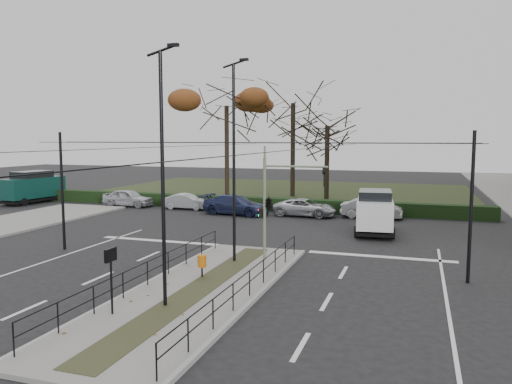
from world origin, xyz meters
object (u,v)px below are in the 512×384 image
parked_car_first (128,198)px  parked_car_third (236,205)px  traffic_light (270,201)px  white_van (375,211)px  green_van (33,187)px  bare_tree_near (327,131)px  parked_car_fourth (305,208)px  info_panel (111,262)px  streetlamp_median_near (163,176)px  litter_bin (202,261)px  parked_car_second (187,201)px  rust_tree (227,106)px  bare_tree_center (293,110)px  streetlamp_median_far (234,160)px  parked_car_fifth (372,208)px

parked_car_first → parked_car_third: bearing=-98.3°
traffic_light → white_van: bearing=66.5°
parked_car_first → green_van: (-9.34, -0.52, 0.71)m
white_van → bare_tree_near: bearing=110.4°
parked_car_third → parked_car_fourth: parked_car_third is taller
green_van → traffic_light: bearing=-28.3°
info_panel → streetlamp_median_near: streetlamp_median_near is taller
traffic_light → streetlamp_median_near: (-1.54, -7.05, 1.61)m
parked_car_third → litter_bin: bearing=-157.5°
traffic_light → streetlamp_median_near: bearing=-102.4°
info_panel → parked_car_second: 24.43m
parked_car_fourth → litter_bin: bearing=-177.6°
litter_bin → parked_car_first: (-14.90, 18.05, -0.05)m
rust_tree → parked_car_fourth: bearing=-46.4°
rust_tree → green_van: bearing=-141.9°
parked_car_second → parked_car_third: (4.72, -1.37, 0.11)m
white_van → parked_car_fourth: bearing=136.6°
info_panel → streetlamp_median_near: size_ratio=0.25×
parked_car_second → bare_tree_near: bearing=-48.1°
parked_car_first → parked_car_third: parked_car_third is taller
parked_car_second → bare_tree_near: (9.61, 9.48, 5.69)m
parked_car_third → white_van: 11.35m
bare_tree_near → parked_car_fourth: bearing=-88.7°
streetlamp_median_near → bare_tree_center: bearing=96.5°
streetlamp_median_far → white_van: 11.52m
litter_bin → streetlamp_median_far: size_ratio=0.10×
parked_car_fourth → parked_car_first: bearing=91.6°
parked_car_second → rust_tree: (-0.63, 10.48, 8.24)m
traffic_light → parked_car_third: traffic_light is taller
info_panel → parked_car_first: size_ratio=0.50×
litter_bin → info_panel: 4.95m
info_panel → rust_tree: bearing=105.4°
parked_car_third → bare_tree_center: bare_tree_center is taller
parked_car_fourth → rust_tree: rust_tree is taller
litter_bin → parked_car_fifth: parked_car_fifth is taller
rust_tree → parked_car_fifth: 20.16m
parked_car_third → parked_car_fourth: 5.18m
white_van → bare_tree_center: bare_tree_center is taller
litter_bin → parked_car_second: parked_car_second is taller
bare_tree_near → streetlamp_median_far: bearing=-89.4°
parked_car_first → parked_car_second: size_ratio=1.13×
litter_bin → parked_car_second: size_ratio=0.24×
parked_car_fourth → white_van: 7.46m
parked_car_second → parked_car_fourth: (9.83, -0.52, 0.01)m
parked_car_fifth → streetlamp_median_near: bearing=168.9°
streetlamp_median_near → white_van: size_ratio=1.67×
bare_tree_near → parked_car_third: bearing=-114.2°
parked_car_first → parked_car_third: size_ratio=0.85×
info_panel → parked_car_third: 21.84m
white_van → parked_car_third: bearing=158.0°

